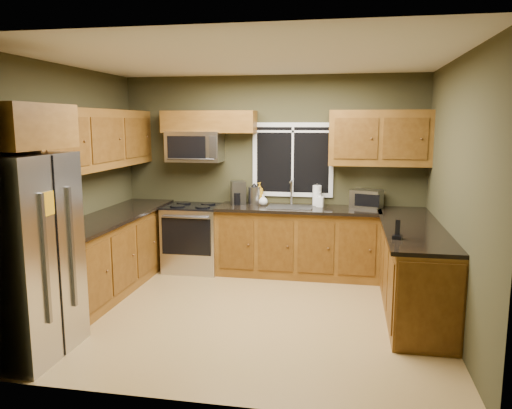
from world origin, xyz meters
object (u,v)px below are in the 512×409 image
(microwave, at_px, (195,147))
(kettle, at_px, (254,194))
(toaster_oven, at_px, (367,199))
(soap_bottle_c, at_px, (263,200))
(range, at_px, (194,237))
(paper_towel_roll, at_px, (317,195))
(refrigerator, at_px, (21,257))
(soap_bottle_a, at_px, (259,193))
(coffee_maker, at_px, (238,193))
(soap_bottle_b, at_px, (320,200))
(cordless_phone, at_px, (398,233))

(microwave, xyz_separation_m, kettle, (0.83, 0.04, -0.65))
(toaster_oven, distance_m, soap_bottle_c, 1.39)
(range, xyz_separation_m, paper_towel_roll, (1.70, 0.21, 0.61))
(soap_bottle_c, bearing_deg, refrigerator, -120.21)
(toaster_oven, distance_m, paper_towel_roll, 0.66)
(soap_bottle_a, xyz_separation_m, soap_bottle_c, (0.08, -0.14, -0.07))
(microwave, height_order, kettle, microwave)
(coffee_maker, xyz_separation_m, kettle, (0.22, 0.05, -0.01))
(refrigerator, height_order, soap_bottle_b, refrigerator)
(coffee_maker, height_order, cordless_phone, coffee_maker)
(paper_towel_roll, xyz_separation_m, cordless_phone, (0.90, -1.86, -0.08))
(soap_bottle_c, bearing_deg, cordless_phone, -46.89)
(coffee_maker, height_order, paper_towel_roll, coffee_maker)
(microwave, bearing_deg, soap_bottle_a, 5.67)
(range, bearing_deg, coffee_maker, 12.06)
(cordless_phone, bearing_deg, soap_bottle_a, 132.25)
(toaster_oven, relative_size, soap_bottle_c, 2.99)
(soap_bottle_a, bearing_deg, toaster_oven, -3.07)
(soap_bottle_b, relative_size, cordless_phone, 1.06)
(toaster_oven, height_order, coffee_maker, coffee_maker)
(refrigerator, distance_m, cordless_phone, 3.48)
(refrigerator, bearing_deg, kettle, 62.69)
(kettle, height_order, soap_bottle_b, kettle)
(coffee_maker, distance_m, kettle, 0.23)
(range, distance_m, microwave, 1.27)
(paper_towel_roll, xyz_separation_m, soap_bottle_c, (-0.72, -0.12, -0.06))
(kettle, distance_m, soap_bottle_c, 0.18)
(microwave, distance_m, soap_bottle_b, 1.88)
(cordless_phone, bearing_deg, range, 147.66)
(soap_bottle_b, bearing_deg, soap_bottle_a, 170.35)
(kettle, height_order, paper_towel_roll, paper_towel_roll)
(soap_bottle_c, bearing_deg, soap_bottle_a, 118.99)
(soap_bottle_b, bearing_deg, soap_bottle_c, 179.41)
(kettle, bearing_deg, range, -167.80)
(toaster_oven, relative_size, coffee_maker, 1.45)
(coffee_maker, bearing_deg, soap_bottle_a, 18.21)
(microwave, relative_size, cordless_phone, 3.95)
(soap_bottle_b, bearing_deg, range, -177.35)
(paper_towel_roll, height_order, soap_bottle_b, paper_towel_roll)
(microwave, relative_size, toaster_oven, 1.66)
(refrigerator, bearing_deg, soap_bottle_b, 49.45)
(refrigerator, relative_size, cordless_phone, 9.36)
(refrigerator, distance_m, microwave, 3.10)
(soap_bottle_b, bearing_deg, cordless_phone, -63.80)
(soap_bottle_a, distance_m, cordless_phone, 2.53)
(range, xyz_separation_m, soap_bottle_a, (0.90, 0.23, 0.62))
(soap_bottle_a, height_order, soap_bottle_b, soap_bottle_a)
(range, relative_size, soap_bottle_c, 6.13)
(soap_bottle_c, bearing_deg, range, -174.79)
(soap_bottle_a, bearing_deg, kettle, -145.55)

